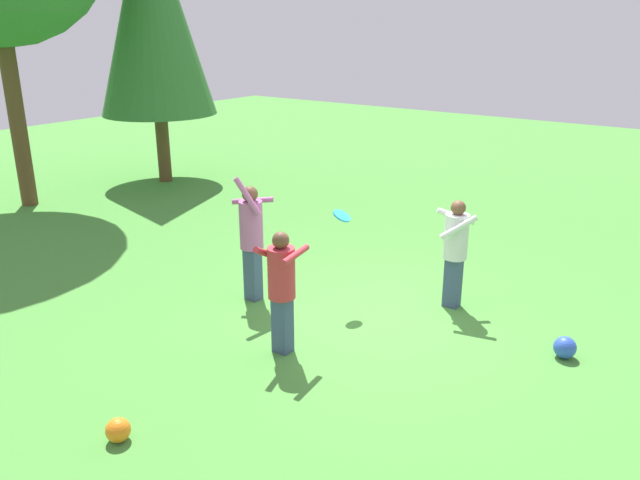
{
  "coord_description": "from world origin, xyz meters",
  "views": [
    {
      "loc": [
        -7.0,
        -4.12,
        3.96
      ],
      "look_at": [
        -0.22,
        0.81,
        1.05
      ],
      "focal_mm": 35.51,
      "sensor_mm": 36.0,
      "label": 1
    }
  ],
  "objects_px": {
    "ball_orange": "(118,430)",
    "person_catcher": "(456,245)",
    "person_bystander": "(282,283)",
    "frisbee": "(342,216)",
    "tree_right": "(152,9)",
    "person_thrower": "(251,233)",
    "ball_blue": "(565,347)"
  },
  "relations": [
    {
      "from": "person_bystander",
      "to": "ball_orange",
      "type": "height_order",
      "value": "person_bystander"
    },
    {
      "from": "person_bystander",
      "to": "frisbee",
      "type": "distance_m",
      "value": 1.73
    },
    {
      "from": "ball_orange",
      "to": "person_catcher",
      "type": "bearing_deg",
      "value": -15.24
    },
    {
      "from": "person_catcher",
      "to": "tree_right",
      "type": "height_order",
      "value": "tree_right"
    },
    {
      "from": "frisbee",
      "to": "person_bystander",
      "type": "bearing_deg",
      "value": -171.53
    },
    {
      "from": "tree_right",
      "to": "person_catcher",
      "type": "bearing_deg",
      "value": -106.19
    },
    {
      "from": "person_thrower",
      "to": "frisbee",
      "type": "height_order",
      "value": "person_thrower"
    },
    {
      "from": "person_bystander",
      "to": "ball_orange",
      "type": "xyz_separation_m",
      "value": [
        -2.37,
        0.18,
        -0.81
      ]
    },
    {
      "from": "person_bystander",
      "to": "ball_blue",
      "type": "bearing_deg",
      "value": -65.17
    },
    {
      "from": "person_catcher",
      "to": "tree_right",
      "type": "xyz_separation_m",
      "value": [
        2.71,
        9.34,
        3.28
      ]
    },
    {
      "from": "ball_orange",
      "to": "tree_right",
      "type": "bearing_deg",
      "value": 46.61
    },
    {
      "from": "ball_blue",
      "to": "person_catcher",
      "type": "bearing_deg",
      "value": 72.25
    },
    {
      "from": "person_thrower",
      "to": "ball_blue",
      "type": "xyz_separation_m",
      "value": [
        0.95,
        -4.29,
        -0.91
      ]
    },
    {
      "from": "ball_orange",
      "to": "ball_blue",
      "type": "bearing_deg",
      "value": -35.87
    },
    {
      "from": "person_catcher",
      "to": "ball_orange",
      "type": "height_order",
      "value": "person_catcher"
    },
    {
      "from": "frisbee",
      "to": "person_thrower",
      "type": "bearing_deg",
      "value": 122.11
    },
    {
      "from": "person_bystander",
      "to": "tree_right",
      "type": "distance_m",
      "value": 10.25
    },
    {
      "from": "person_thrower",
      "to": "tree_right",
      "type": "xyz_separation_m",
      "value": [
        4.24,
        6.83,
        3.18
      ]
    },
    {
      "from": "tree_right",
      "to": "person_bystander",
      "type": "bearing_deg",
      "value": -122.44
    },
    {
      "from": "person_catcher",
      "to": "ball_blue",
      "type": "xyz_separation_m",
      "value": [
        -0.57,
        -1.78,
        -0.81
      ]
    },
    {
      "from": "person_bystander",
      "to": "frisbee",
      "type": "bearing_deg",
      "value": -0.0
    },
    {
      "from": "person_catcher",
      "to": "person_bystander",
      "type": "relative_size",
      "value": 1.01
    },
    {
      "from": "person_catcher",
      "to": "person_thrower",
      "type": "bearing_deg",
      "value": 0.69
    },
    {
      "from": "person_thrower",
      "to": "person_bystander",
      "type": "xyz_separation_m",
      "value": [
        -0.97,
        -1.36,
        -0.11
      ]
    },
    {
      "from": "frisbee",
      "to": "ball_orange",
      "type": "relative_size",
      "value": 1.24
    },
    {
      "from": "person_bystander",
      "to": "tree_right",
      "type": "bearing_deg",
      "value": 49.09
    },
    {
      "from": "frisbee",
      "to": "tree_right",
      "type": "bearing_deg",
      "value": 65.99
    },
    {
      "from": "person_thrower",
      "to": "person_bystander",
      "type": "bearing_deg",
      "value": -67.7
    },
    {
      "from": "person_bystander",
      "to": "tree_right",
      "type": "xyz_separation_m",
      "value": [
        5.21,
        8.19,
        3.29
      ]
    },
    {
      "from": "person_thrower",
      "to": "person_catcher",
      "type": "bearing_deg",
      "value": -0.86
    },
    {
      "from": "ball_blue",
      "to": "ball_orange",
      "type": "bearing_deg",
      "value": 144.13
    },
    {
      "from": "person_thrower",
      "to": "person_catcher",
      "type": "height_order",
      "value": "person_thrower"
    }
  ]
}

